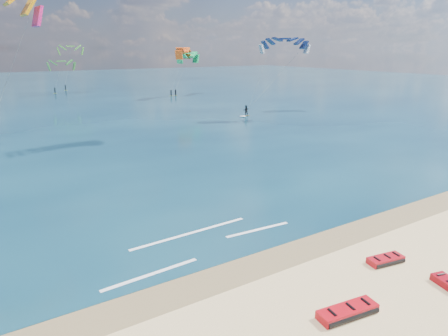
{
  "coord_description": "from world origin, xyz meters",
  "views": [
    {
      "loc": [
        -9.73,
        -11.93,
        10.95
      ],
      "look_at": [
        2.71,
        8.0,
        3.88
      ],
      "focal_mm": 32.0,
      "sensor_mm": 36.0,
      "label": 1
    }
  ],
  "objects": [
    {
      "name": "distant_kites",
      "position": [
        -1.91,
        81.55,
        5.7
      ],
      "size": [
        73.75,
        37.64,
        14.89
      ],
      "color": "#EC4571",
      "rests_on": "ground"
    },
    {
      "name": "kitesurfer_far",
      "position": [
        30.75,
        40.12,
        7.27
      ],
      "size": [
        10.7,
        7.58,
        13.95
      ],
      "rotation": [
        0.0,
        0.0,
        0.19
      ],
      "color": "#BD911C",
      "rests_on": "sea"
    },
    {
      "name": "packed_kite_mid",
      "position": [
        7.56,
        -0.46,
        0.0
      ],
      "size": [
        2.35,
        1.45,
        0.4
      ],
      "primitive_type": null,
      "rotation": [
        0.0,
        0.0,
        -0.17
      ],
      "color": "red",
      "rests_on": "ground"
    },
    {
      "name": "packed_kite_left",
      "position": [
        2.43,
        -2.41,
        0.0
      ],
      "size": [
        3.13,
        1.6,
        0.44
      ],
      "primitive_type": null,
      "rotation": [
        0.0,
        0.0,
        -0.13
      ],
      "color": "red",
      "rests_on": "ground"
    },
    {
      "name": "wet_sand_strip",
      "position": [
        0.0,
        3.0,
        0.0
      ],
      "size": [
        320.0,
        2.4,
        0.01
      ],
      "primitive_type": "cube",
      "color": "olive",
      "rests_on": "ground"
    },
    {
      "name": "ground",
      "position": [
        0.0,
        40.0,
        0.0
      ],
      "size": [
        320.0,
        320.0,
        0.0
      ],
      "primitive_type": "plane",
      "color": "tan",
      "rests_on": "ground"
    },
    {
      "name": "shoreline_foam",
      "position": [
        0.16,
        6.72,
        0.04
      ],
      "size": [
        12.5,
        3.62,
        0.01
      ],
      "color": "white",
      "rests_on": "ground"
    },
    {
      "name": "sea",
      "position": [
        0.0,
        104.0,
        0.02
      ],
      "size": [
        320.0,
        200.0,
        0.04
      ],
      "primitive_type": "cube",
      "color": "#0B293D",
      "rests_on": "ground"
    }
  ]
}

